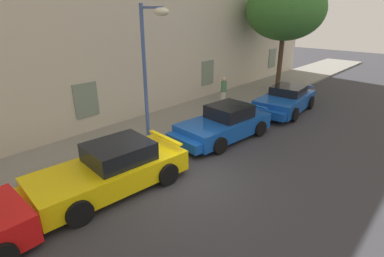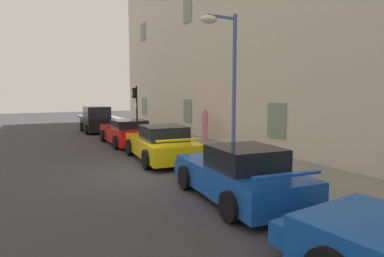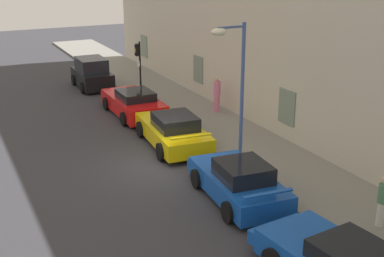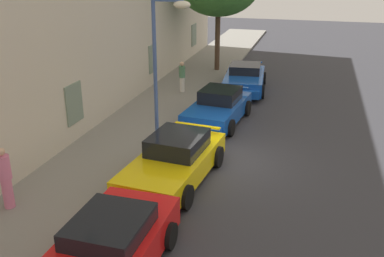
% 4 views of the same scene
% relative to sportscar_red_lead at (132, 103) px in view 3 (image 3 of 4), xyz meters
% --- Properties ---
extents(ground_plane, '(80.00, 80.00, 0.00)m').
position_rel_sportscar_red_lead_xyz_m(ground_plane, '(6.87, -1.25, -0.60)').
color(ground_plane, '#333338').
extents(sidewalk, '(60.00, 3.61, 0.14)m').
position_rel_sportscar_red_lead_xyz_m(sidewalk, '(6.87, 2.71, -0.53)').
color(sidewalk, gray).
rests_on(sidewalk, ground).
extents(sportscar_red_lead, '(5.08, 2.25, 1.33)m').
position_rel_sportscar_red_lead_xyz_m(sportscar_red_lead, '(0.00, 0.00, 0.00)').
color(sportscar_red_lead, red).
rests_on(sportscar_red_lead, ground).
extents(sportscar_yellow_flank, '(5.24, 2.54, 1.45)m').
position_rel_sportscar_red_lead_xyz_m(sportscar_yellow_flank, '(4.84, -0.01, 0.04)').
color(sportscar_yellow_flank, yellow).
rests_on(sportscar_yellow_flank, ground).
extents(sportscar_white_middle, '(4.77, 2.46, 1.42)m').
position_rel_sportscar_red_lead_xyz_m(sportscar_white_middle, '(10.49, -0.16, 0.02)').
color(sportscar_white_middle, '#144CB2').
rests_on(sportscar_white_middle, ground).
extents(hatchback_parked, '(3.64, 2.00, 1.81)m').
position_rel_sportscar_red_lead_xyz_m(hatchback_parked, '(-6.17, -0.30, 0.23)').
color(hatchback_parked, black).
rests_on(hatchback_parked, ground).
extents(traffic_light, '(0.44, 0.36, 3.06)m').
position_rel_sportscar_red_lead_xyz_m(traffic_light, '(-2.61, 1.39, 1.63)').
color(traffic_light, black).
rests_on(traffic_light, sidewalk).
extents(street_lamp, '(0.44, 1.42, 5.31)m').
position_rel_sportscar_red_lead_xyz_m(street_lamp, '(7.85, 1.16, 3.24)').
color(street_lamp, '#3F5999').
rests_on(street_lamp, sidewalk).
extents(pedestrian_admiring, '(0.35, 0.35, 1.59)m').
position_rel_sportscar_red_lead_xyz_m(pedestrian_admiring, '(14.23, 2.54, 0.36)').
color(pedestrian_admiring, silver).
rests_on(pedestrian_admiring, sidewalk).
extents(pedestrian_strolling, '(0.51, 0.51, 1.80)m').
position_rel_sportscar_red_lead_xyz_m(pedestrian_strolling, '(1.96, 3.82, 0.46)').
color(pedestrian_strolling, pink).
rests_on(pedestrian_strolling, sidewalk).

